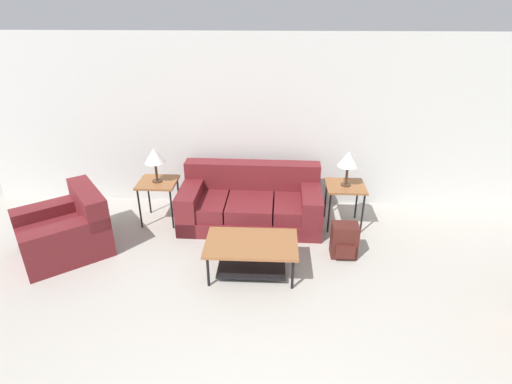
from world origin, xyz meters
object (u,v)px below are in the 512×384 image
(table_lamp_left, at_px, (154,156))
(table_lamp_right, at_px, (348,160))
(side_table_left, at_px, (158,186))
(side_table_right, at_px, (345,189))
(backpack, at_px, (344,241))
(couch, at_px, (251,204))
(armchair, at_px, (66,231))
(coffee_table, at_px, (251,250))

(table_lamp_left, distance_m, table_lamp_right, 2.68)
(table_lamp_left, bearing_deg, side_table_left, -75.96)
(side_table_right, height_order, backpack, side_table_right)
(side_table_left, relative_size, table_lamp_right, 1.27)
(side_table_left, relative_size, backpack, 1.41)
(couch, relative_size, table_lamp_left, 4.03)
(side_table_right, bearing_deg, backpack, -97.06)
(armchair, distance_m, side_table_left, 1.34)
(couch, bearing_deg, side_table_left, -178.80)
(backpack, bearing_deg, side_table_left, 162.92)
(side_table_left, distance_m, table_lamp_right, 2.72)
(side_table_left, bearing_deg, coffee_table, -40.43)
(side_table_left, bearing_deg, armchair, -140.29)
(armchair, bearing_deg, side_table_right, 12.77)
(side_table_left, distance_m, side_table_right, 2.68)
(table_lamp_right, bearing_deg, table_lamp_left, 180.00)
(side_table_left, height_order, table_lamp_right, table_lamp_right)
(coffee_table, bearing_deg, side_table_right, 43.91)
(side_table_left, height_order, side_table_right, same)
(armchair, xyz_separation_m, side_table_right, (3.68, 0.83, 0.29))
(armchair, relative_size, side_table_right, 2.20)
(couch, relative_size, coffee_table, 1.87)
(armchair, xyz_separation_m, coffee_table, (2.43, -0.38, 0.04))
(coffee_table, relative_size, backpack, 2.39)
(side_table_left, relative_size, side_table_right, 1.00)
(coffee_table, distance_m, backpack, 1.24)
(couch, distance_m, side_table_left, 1.37)
(side_table_right, distance_m, backpack, 0.87)
(side_table_right, xyz_separation_m, backpack, (-0.10, -0.79, -0.35))
(table_lamp_left, bearing_deg, backpack, -17.08)
(backpack, bearing_deg, coffee_table, -160.18)
(coffee_table, bearing_deg, armchair, 171.19)
(table_lamp_left, bearing_deg, armchair, -140.29)
(coffee_table, height_order, table_lamp_left, table_lamp_left)
(backpack, bearing_deg, table_lamp_right, 82.94)
(armchair, height_order, table_lamp_left, table_lamp_left)
(table_lamp_left, bearing_deg, table_lamp_right, 0.00)
(couch, relative_size, side_table_right, 3.17)
(coffee_table, height_order, side_table_left, side_table_left)
(table_lamp_left, height_order, backpack, table_lamp_left)
(couch, bearing_deg, side_table_right, -1.20)
(couch, xyz_separation_m, table_lamp_right, (1.34, -0.03, 0.73))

